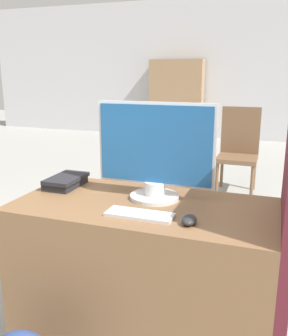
# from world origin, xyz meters

# --- Properties ---
(wall_back) EXTENTS (12.00, 0.06, 2.80)m
(wall_back) POSITION_xyz_m (0.00, 6.59, 1.40)
(wall_back) COLOR silver
(wall_back) RESTS_ON ground_plane
(desk) EXTENTS (1.28, 0.64, 0.73)m
(desk) POSITION_xyz_m (0.00, 0.32, 0.37)
(desk) COLOR brown
(desk) RESTS_ON ground_plane
(carrel_divider) EXTENTS (0.07, 0.64, 1.29)m
(carrel_divider) POSITION_xyz_m (0.67, 0.32, 0.65)
(carrel_divider) COLOR #5B1E28
(carrel_divider) RESTS_ON ground_plane
(monitor) EXTENTS (0.61, 0.25, 0.49)m
(monitor) POSITION_xyz_m (0.03, 0.42, 0.97)
(monitor) COLOR silver
(monitor) RESTS_ON desk
(keyboard) EXTENTS (0.31, 0.11, 0.02)m
(keyboard) POSITION_xyz_m (0.04, 0.16, 0.74)
(keyboard) COLOR silver
(keyboard) RESTS_ON desk
(mouse) EXTENTS (0.06, 0.10, 0.04)m
(mouse) POSITION_xyz_m (0.27, 0.15, 0.75)
(mouse) COLOR #262626
(mouse) RESTS_ON desk
(book_stack) EXTENTS (0.16, 0.27, 0.06)m
(book_stack) POSITION_xyz_m (-0.51, 0.44, 0.76)
(book_stack) COLOR #232328
(book_stack) RESTS_ON desk
(far_chair) EXTENTS (0.44, 0.44, 0.97)m
(far_chair) POSITION_xyz_m (0.20, 3.03, 0.52)
(far_chair) COLOR brown
(far_chair) RESTS_ON ground_plane
(bookshelf_far) EXTENTS (1.11, 0.32, 1.61)m
(bookshelf_far) POSITION_xyz_m (-1.42, 6.35, 0.80)
(bookshelf_far) COLOR #9E7A56
(bookshelf_far) RESTS_ON ground_plane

